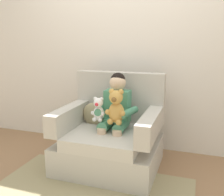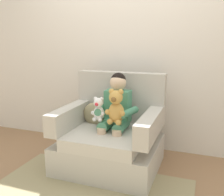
{
  "view_description": "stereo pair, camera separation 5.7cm",
  "coord_description": "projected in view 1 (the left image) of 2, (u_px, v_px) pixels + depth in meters",
  "views": [
    {
      "loc": [
        0.85,
        -2.38,
        1.31
      ],
      "look_at": [
        0.05,
        -0.05,
        0.77
      ],
      "focal_mm": 41.18,
      "sensor_mm": 36.0,
      "label": 1
    },
    {
      "loc": [
        0.9,
        -2.36,
        1.31
      ],
      "look_at": [
        0.05,
        -0.05,
        0.77
      ],
      "focal_mm": 41.18,
      "sensor_mm": 36.0,
      "label": 2
    }
  ],
  "objects": [
    {
      "name": "ground_plane",
      "position": [
        109.0,
        167.0,
        2.75
      ],
      "size": [
        8.0,
        8.0,
        0.0
      ],
      "primitive_type": "plane",
      "color": "#936D4C"
    },
    {
      "name": "back_wall",
      "position": [
        129.0,
        43.0,
        3.12
      ],
      "size": [
        6.0,
        0.1,
        2.6
      ],
      "primitive_type": "cube",
      "color": "silver",
      "rests_on": "ground"
    },
    {
      "name": "armchair",
      "position": [
        111.0,
        138.0,
        2.72
      ],
      "size": [
        1.01,
        0.87,
        0.98
      ],
      "color": "#BCB7AD",
      "rests_on": "ground"
    },
    {
      "name": "seated_child",
      "position": [
        116.0,
        109.0,
        2.66
      ],
      "size": [
        0.45,
        0.39,
        0.82
      ],
      "rotation": [
        0.0,
        0.0,
        0.02
      ],
      "color": "#4C9370",
      "rests_on": "armchair"
    },
    {
      "name": "plush_white",
      "position": [
        98.0,
        110.0,
        2.57
      ],
      "size": [
        0.15,
        0.12,
        0.25
      ],
      "rotation": [
        0.0,
        0.0,
        0.08
      ],
      "color": "white",
      "rests_on": "armchair"
    },
    {
      "name": "plush_honey",
      "position": [
        116.0,
        108.0,
        2.48
      ],
      "size": [
        0.2,
        0.17,
        0.34
      ],
      "rotation": [
        0.0,
        0.0,
        -0.18
      ],
      "color": "gold",
      "rests_on": "armchair"
    },
    {
      "name": "throw_pillow",
      "position": [
        94.0,
        114.0,
        2.86
      ],
      "size": [
        0.26,
        0.12,
        0.26
      ],
      "primitive_type": "ellipsoid",
      "rotation": [
        0.0,
        0.0,
        -0.02
      ],
      "color": "#998C66",
      "rests_on": "armchair"
    }
  ]
}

